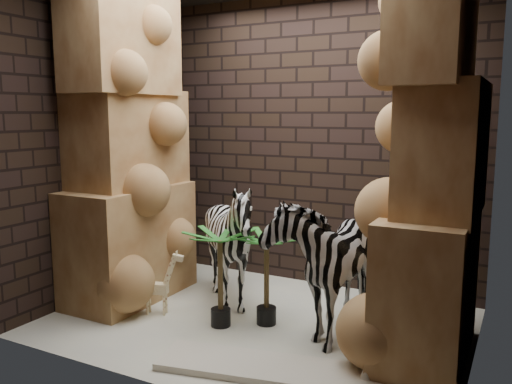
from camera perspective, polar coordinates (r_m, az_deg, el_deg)
The scene contains 13 objects.
floor at distance 4.69m, azimuth 0.02°, elevation -14.03°, with size 3.50×3.50×0.00m, color #EFECCA.
wall_back at distance 5.47m, azimuth 6.12°, elevation 5.38°, with size 3.50×3.50×0.00m, color black.
wall_front at distance 3.28m, azimuth -10.14°, elevation 3.14°, with size 3.50×3.50×0.00m, color black.
wall_left at distance 5.37m, azimuth -16.82°, elevation 5.00°, with size 3.00×3.00×0.00m, color black.
wall_right at distance 3.85m, azimuth 23.79°, elevation 3.34°, with size 3.00×3.00×0.00m, color black.
rock_pillar_left at distance 5.14m, azimuth -14.01°, elevation 4.96°, with size 0.68×1.30×3.00m, color tan, non-canonical shape.
rock_pillar_right at distance 3.89m, azimuth 18.94°, elevation 3.65°, with size 0.58×1.25×3.00m, color tan, non-canonical shape.
zebra_right at distance 4.40m, azimuth 7.88°, elevation -6.11°, with size 0.63×1.17×1.39m, color white.
zebra_left at distance 4.89m, azimuth -2.81°, elevation -6.30°, with size 0.97×1.20×1.09m, color white.
giraffe_toy at distance 4.85m, azimuth -10.86°, elevation -9.57°, with size 0.31×0.10×0.61m, color #FEE9B2, non-canonical shape.
palm_front at distance 4.51m, azimuth 1.16°, elevation -9.41°, with size 0.36×0.36×0.82m, color #2E6626, non-canonical shape.
palm_back at distance 4.48m, azimuth -3.92°, elevation -9.36°, with size 0.36×0.36×0.85m, color #2E6626, non-canonical shape.
surfboard at distance 3.86m, azimuth 2.44°, elevation -18.82°, with size 1.73×0.42×0.05m, color beige.
Camera 1 is at (2.00, -3.83, 1.81)m, focal length 36.59 mm.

